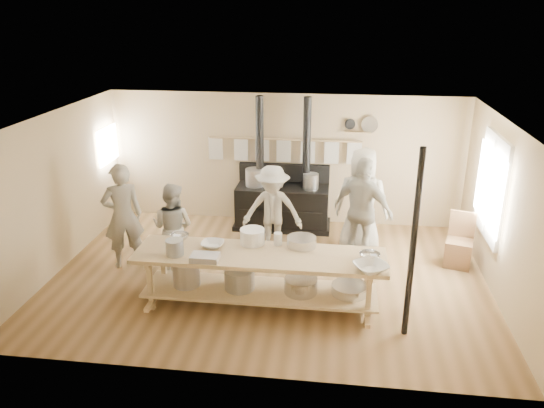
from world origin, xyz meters
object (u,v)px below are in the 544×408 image
cook_center (362,201)px  chair (459,250)px  roasting_pan (205,258)px  stove (282,202)px  cook_left (173,227)px  cook_far_left (123,216)px  cook_by_window (272,211)px  prep_table (259,274)px  cook_right (363,211)px

cook_center → chair: size_ratio=2.08×
chair → roasting_pan: roasting_pan is taller
roasting_pan → stove: bearing=77.9°
cook_left → chair: (4.75, 0.74, -0.48)m
cook_left → roasting_pan: (0.88, -1.31, 0.14)m
cook_far_left → cook_by_window: (2.40, 0.78, -0.09)m
cook_far_left → prep_table: bearing=127.4°
cook_left → chair: 4.83m
prep_table → cook_right: size_ratio=1.95×
cook_by_window → chair: cook_by_window is taller
stove → cook_center: bearing=-31.5°
prep_table → cook_right: (1.52, 1.70, 0.40)m
cook_by_window → roasting_pan: size_ratio=4.17×
prep_table → roasting_pan: bearing=-156.7°
chair → prep_table: bearing=-135.4°
cook_right → cook_by_window: size_ratio=1.14×
stove → prep_table: bearing=-90.0°
stove → cook_right: (1.51, -1.32, 0.40)m
cook_far_left → roasting_pan: cook_far_left is taller
cook_left → roasting_pan: cook_left is taller
cook_right → chair: (1.65, 0.04, -0.65)m
cook_left → cook_by_window: bearing=-142.5°
stove → chair: stove is taller
prep_table → cook_center: (1.51, 2.09, 0.43)m
stove → cook_center: size_ratio=1.36×
chair → roasting_pan: size_ratio=2.36×
cook_left → chair: size_ratio=1.64×
prep_table → cook_center: 2.62m
cook_center → cook_by_window: cook_center is taller
cook_left → cook_by_window: (1.55, 0.79, 0.06)m
cook_left → cook_right: (3.10, 0.70, 0.17)m
cook_center → prep_table: bearing=62.9°
stove → cook_by_window: stove is taller
chair → roasting_pan: bearing=-136.3°
cook_right → cook_by_window: bearing=25.6°
cook_by_window → chair: bearing=-0.8°
cook_left → cook_center: bearing=-150.1°
cook_left → cook_center: cook_center is taller
cook_by_window → chair: size_ratio=1.77×
chair → roasting_pan: 4.43m
cook_far_left → cook_center: 4.09m
cook_center → cook_right: (0.01, -0.39, -0.03)m
stove → cook_far_left: bearing=-140.6°
cook_left → stove: bearing=-117.8°
cook_center → chair: 1.83m
cook_center → roasting_pan: cook_center is taller
cook_center → cook_by_window: bearing=19.7°
roasting_pan → cook_far_left: bearing=142.6°
cook_right → cook_by_window: (-1.55, 0.09, -0.11)m
stove → roasting_pan: (-0.71, -3.32, 0.37)m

